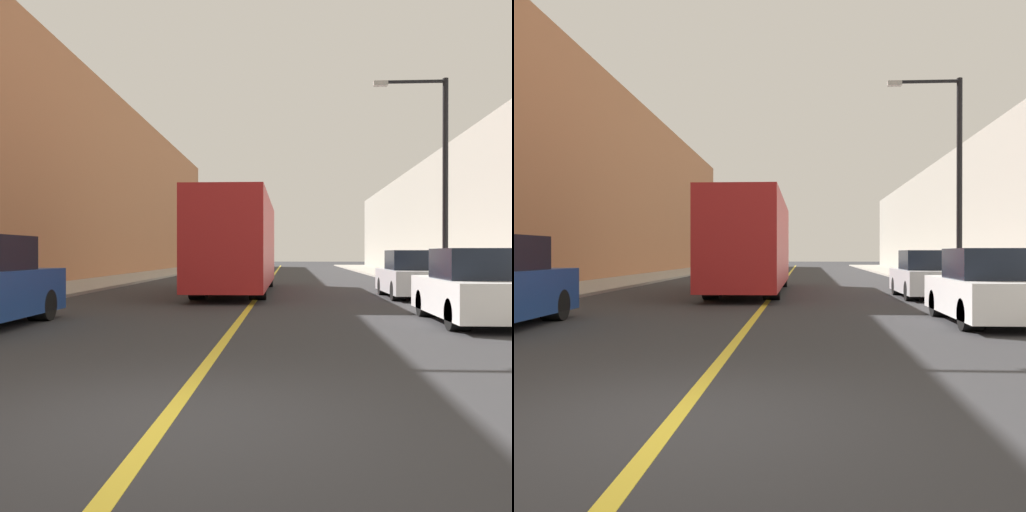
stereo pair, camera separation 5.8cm
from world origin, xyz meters
The scene contains 10 objects.
ground_plane centered at (0.00, 0.00, 0.00)m, with size 200.00×200.00×0.00m, color #2D2D30.
sidewalk_left centered at (-8.09, 30.00, 0.05)m, with size 3.59×72.00×0.10m, color #9E998E.
sidewalk_right centered at (8.09, 30.00, 0.05)m, with size 3.59×72.00×0.10m, color #9E998E.
building_row_left centered at (-11.88, 30.00, 5.81)m, with size 4.00×72.00×11.62m, color #B2724C.
building_row_right centered at (11.88, 30.00, 3.81)m, with size 4.00×72.00×7.61m, color gray.
road_center_line centered at (0.00, 30.00, 0.00)m, with size 0.16×72.00×0.01m, color gold.
bus centered at (-0.86, 17.26, 1.85)m, with size 2.43×11.49×3.46m.
car_right_near centered at (4.99, 7.62, 0.70)m, with size 1.82×4.21×1.57m.
car_right_mid centered at (5.15, 14.76, 0.70)m, with size 1.87×4.27×1.57m.
street_lamp_right centered at (6.36, 16.40, 4.42)m, with size 2.63×0.24×7.55m.
Camera 2 is at (1.15, -5.11, 1.47)m, focal length 42.00 mm.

